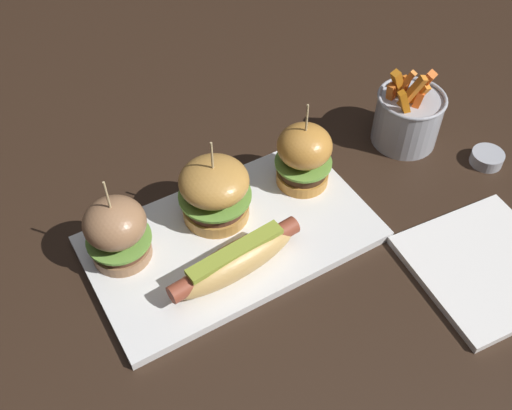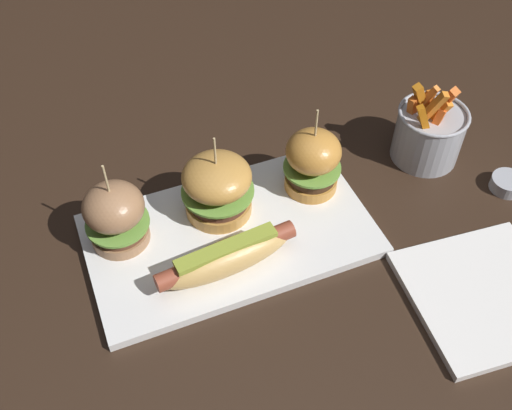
{
  "view_description": "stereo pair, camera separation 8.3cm",
  "coord_description": "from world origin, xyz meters",
  "px_view_note": "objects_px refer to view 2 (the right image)",
  "views": [
    {
      "loc": [
        -0.24,
        -0.48,
        0.67
      ],
      "look_at": [
        0.04,
        0.0,
        0.05
      ],
      "focal_mm": 42.17,
      "sensor_mm": 36.0,
      "label": 1
    },
    {
      "loc": [
        -0.17,
        -0.51,
        0.67
      ],
      "look_at": [
        0.04,
        0.0,
        0.05
      ],
      "focal_mm": 42.17,
      "sensor_mm": 36.0,
      "label": 2
    }
  ],
  "objects_px": {
    "slider_left": "(116,215)",
    "side_plate": "(485,295)",
    "slider_right": "(313,161)",
    "sauce_ramekin": "(508,183)",
    "platter_main": "(230,235)",
    "hot_dog": "(227,257)",
    "slider_center": "(214,188)",
    "fries_bucket": "(428,132)"
  },
  "relations": [
    {
      "from": "slider_center",
      "to": "sauce_ramekin",
      "type": "distance_m",
      "value": 0.45
    },
    {
      "from": "slider_center",
      "to": "fries_bucket",
      "type": "relative_size",
      "value": 0.97
    },
    {
      "from": "hot_dog",
      "to": "slider_right",
      "type": "relative_size",
      "value": 1.36
    },
    {
      "from": "slider_center",
      "to": "side_plate",
      "type": "relative_size",
      "value": 0.72
    },
    {
      "from": "slider_right",
      "to": "platter_main",
      "type": "bearing_deg",
      "value": -164.89
    },
    {
      "from": "hot_dog",
      "to": "side_plate",
      "type": "distance_m",
      "value": 0.34
    },
    {
      "from": "sauce_ramekin",
      "to": "side_plate",
      "type": "xyz_separation_m",
      "value": [
        -0.15,
        -0.15,
        -0.0
      ]
    },
    {
      "from": "slider_center",
      "to": "fries_bucket",
      "type": "bearing_deg",
      "value": -0.25
    },
    {
      "from": "slider_left",
      "to": "side_plate",
      "type": "distance_m",
      "value": 0.5
    },
    {
      "from": "slider_center",
      "to": "slider_right",
      "type": "relative_size",
      "value": 0.95
    },
    {
      "from": "fries_bucket",
      "to": "slider_center",
      "type": "bearing_deg",
      "value": 179.75
    },
    {
      "from": "slider_left",
      "to": "side_plate",
      "type": "height_order",
      "value": "slider_left"
    },
    {
      "from": "slider_left",
      "to": "slider_right",
      "type": "bearing_deg",
      "value": -1.48
    },
    {
      "from": "platter_main",
      "to": "slider_center",
      "type": "bearing_deg",
      "value": 95.97
    },
    {
      "from": "slider_center",
      "to": "slider_left",
      "type": "bearing_deg",
      "value": 179.72
    },
    {
      "from": "slider_left",
      "to": "slider_right",
      "type": "height_order",
      "value": "slider_right"
    },
    {
      "from": "hot_dog",
      "to": "sauce_ramekin",
      "type": "xyz_separation_m",
      "value": [
        0.45,
        -0.01,
        -0.03
      ]
    },
    {
      "from": "hot_dog",
      "to": "slider_left",
      "type": "distance_m",
      "value": 0.16
    },
    {
      "from": "slider_right",
      "to": "sauce_ramekin",
      "type": "height_order",
      "value": "slider_right"
    },
    {
      "from": "platter_main",
      "to": "sauce_ramekin",
      "type": "height_order",
      "value": "sauce_ramekin"
    },
    {
      "from": "hot_dog",
      "to": "sauce_ramekin",
      "type": "bearing_deg",
      "value": -1.28
    },
    {
      "from": "hot_dog",
      "to": "slider_right",
      "type": "distance_m",
      "value": 0.2
    },
    {
      "from": "slider_right",
      "to": "sauce_ramekin",
      "type": "xyz_separation_m",
      "value": [
        0.28,
        -0.11,
        -0.05
      ]
    },
    {
      "from": "slider_right",
      "to": "fries_bucket",
      "type": "bearing_deg",
      "value": 1.46
    },
    {
      "from": "sauce_ramekin",
      "to": "slider_left",
      "type": "bearing_deg",
      "value": 168.75
    },
    {
      "from": "hot_dog",
      "to": "slider_left",
      "type": "height_order",
      "value": "slider_left"
    },
    {
      "from": "sauce_ramekin",
      "to": "side_plate",
      "type": "height_order",
      "value": "sauce_ramekin"
    },
    {
      "from": "fries_bucket",
      "to": "sauce_ramekin",
      "type": "bearing_deg",
      "value": -54.8
    },
    {
      "from": "slider_right",
      "to": "fries_bucket",
      "type": "distance_m",
      "value": 0.2
    },
    {
      "from": "slider_center",
      "to": "fries_bucket",
      "type": "xyz_separation_m",
      "value": [
        0.35,
        -0.0,
        -0.01
      ]
    },
    {
      "from": "slider_left",
      "to": "side_plate",
      "type": "bearing_deg",
      "value": -32.38
    },
    {
      "from": "hot_dog",
      "to": "slider_right",
      "type": "height_order",
      "value": "slider_right"
    },
    {
      "from": "platter_main",
      "to": "hot_dog",
      "type": "xyz_separation_m",
      "value": [
        -0.02,
        -0.06,
        0.03
      ]
    },
    {
      "from": "slider_center",
      "to": "sauce_ramekin",
      "type": "relative_size",
      "value": 2.71
    },
    {
      "from": "platter_main",
      "to": "slider_left",
      "type": "xyz_separation_m",
      "value": [
        -0.14,
        0.05,
        0.06
      ]
    },
    {
      "from": "sauce_ramekin",
      "to": "hot_dog",
      "type": "bearing_deg",
      "value": 178.72
    },
    {
      "from": "slider_left",
      "to": "slider_center",
      "type": "relative_size",
      "value": 1.02
    },
    {
      "from": "fries_bucket",
      "to": "sauce_ramekin",
      "type": "distance_m",
      "value": 0.14
    },
    {
      "from": "slider_center",
      "to": "hot_dog",
      "type": "bearing_deg",
      "value": -101.03
    },
    {
      "from": "slider_left",
      "to": "sauce_ramekin",
      "type": "xyz_separation_m",
      "value": [
        0.57,
        -0.11,
        -0.05
      ]
    },
    {
      "from": "slider_right",
      "to": "side_plate",
      "type": "distance_m",
      "value": 0.3
    },
    {
      "from": "hot_dog",
      "to": "side_plate",
      "type": "relative_size",
      "value": 1.03
    }
  ]
}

